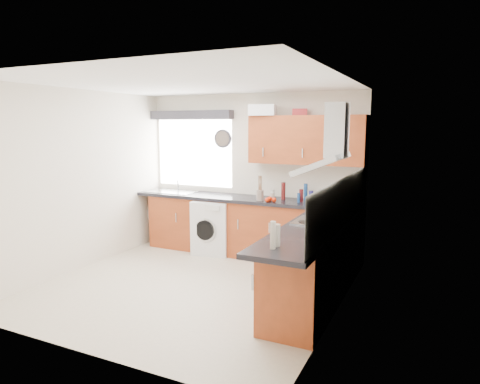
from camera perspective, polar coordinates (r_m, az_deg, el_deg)
The scene contains 35 objects.
ground_plane at distance 5.56m, azimuth -6.24°, elevation -12.34°, with size 3.60×3.60×0.00m, color beige.
ceiling at distance 5.21m, azimuth -6.71°, elevation 14.25°, with size 3.60×3.60×0.02m, color white.
wall_back at distance 6.82m, azimuth 1.52°, elevation 2.48°, with size 3.60×0.02×2.50m, color silver.
wall_front at distance 3.85m, azimuth -20.71°, elevation -2.99°, with size 3.60×0.02×2.50m, color silver.
wall_left at distance 6.37m, azimuth -20.38°, elevation 1.48°, with size 0.02×3.60×2.50m, color silver.
wall_right at distance 4.56m, azimuth 13.13°, elevation -0.88°, with size 0.02×3.60×2.50m, color silver.
window at distance 7.27m, azimuth -6.12°, elevation 5.20°, with size 1.40×0.02×1.10m, color silver.
window_blind at distance 7.19m, azimuth -6.58°, elevation 10.17°, with size 1.50×0.18×0.14m, color #2B2A32.
splashback at distance 4.87m, azimuth 13.75°, elevation -1.15°, with size 0.01×3.00×0.54m, color white.
base_cab_back at distance 6.74m, azimuth -0.29°, elevation -4.66°, with size 3.00×0.58×0.86m, color maroon.
base_cab_corner at distance 6.23m, azimuth 13.13°, elevation -6.03°, with size 0.60×0.60×0.86m, color maroon.
base_cab_right at distance 4.97m, azimuth 9.86°, elevation -9.74°, with size 0.58×2.10×0.86m, color maroon.
worktop_back at distance 6.60m, azimuth 0.45°, elevation -0.93°, with size 3.60×0.62×0.05m, color black.
worktop_right at distance 4.71m, azimuth 9.40°, elevation -5.01°, with size 0.62×2.42×0.05m, color black.
sink at distance 7.25m, azimuth -9.13°, elevation 0.35°, with size 0.84×0.46×0.10m, color #A8AEB6, non-canonical shape.
oven at distance 5.11m, azimuth 10.21°, elevation -9.28°, with size 0.56×0.58×0.85m, color black.
hob_plate at distance 4.98m, azimuth 10.36°, elevation -3.89°, with size 0.52×0.52×0.01m, color #A8AEB6.
extractor_hood at distance 4.84m, azimuth 11.79°, elevation 5.90°, with size 0.52×0.78×0.66m, color #A8AEB6, non-canonical shape.
upper_cabinets at distance 6.29m, azimuth 8.88°, elevation 6.87°, with size 1.70×0.35×0.70m, color maroon.
washing_machine at distance 6.82m, azimuth -3.53°, elevation -4.59°, with size 0.58×0.56×0.85m, color silver.
wall_clock at distance 6.97m, azimuth -2.39°, elevation 7.12°, with size 0.30×0.30×0.04m, color #2B2A32.
casserole at distance 6.41m, azimuth 3.02°, elevation 10.84°, with size 0.38×0.28×0.16m, color silver.
storage_box at distance 6.42m, azimuth 7.96°, elevation 10.49°, with size 0.21×0.18×0.10m, color #B12D30.
utensil_pot at distance 6.31m, azimuth 2.68°, elevation -0.45°, with size 0.11×0.11×0.15m, color #736157.
kitchen_roll at distance 5.65m, azimuth 13.56°, elevation -1.21°, with size 0.12×0.12×0.26m, color silver.
tomato_cluster at distance 6.21m, azimuth 4.07°, elevation -1.01°, with size 0.16×0.16×0.07m, color red, non-canonical shape.
jar_0 at distance 6.42m, azimuth 8.74°, elevation 0.03°, with size 0.06×0.06×0.24m, color navy.
jar_1 at distance 6.28m, azimuth 4.28°, elevation -0.66°, with size 0.06×0.06×0.12m, color #A39A8B.
jar_2 at distance 6.26m, azimuth 9.45°, elevation -0.59°, with size 0.06×0.06×0.16m, color navy.
jar_3 at distance 6.20m, azimuth 7.82°, elevation -0.77°, with size 0.04×0.04×0.14m, color navy.
jar_4 at distance 6.25m, azimuth 8.15°, elevation -0.47°, with size 0.06×0.06×0.18m, color #4E1014.
jar_5 at distance 6.55m, azimuth 4.44°, elevation -0.26°, with size 0.05×0.05×0.12m, color #A99F90.
jar_6 at distance 6.43m, azimuth 5.78°, elevation 0.15°, with size 0.06×0.06×0.26m, color #4D1010.
bottle_0 at distance 3.84m, azimuth 4.42°, elevation -5.75°, with size 0.05×0.05×0.25m, color #B0A596.
bottle_1 at distance 3.93m, azimuth 4.93°, elevation -5.77°, with size 0.06×0.06×0.21m, color gray.
Camera 1 is at (2.74, -4.40, 2.00)m, focal length 32.00 mm.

